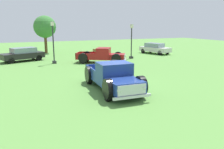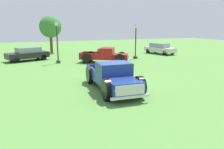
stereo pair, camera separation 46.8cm
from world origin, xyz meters
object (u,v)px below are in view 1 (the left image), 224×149
object	(u,v)px
lamp_post_far	(53,42)
trash_can	(114,66)
sedan_distant_a	(23,54)
picnic_table	(101,51)
pickup_truck_foreground	(114,78)
pickup_truck_behind_left	(104,56)
lamp_post_near	(131,41)
sedan_distant_b	(155,48)
oak_tree_east	(45,27)

from	to	relation	value
lamp_post_far	trash_can	size ratio (longest dim) A/B	4.24
sedan_distant_a	picnic_table	bearing A→B (deg)	8.49
pickup_truck_foreground	pickup_truck_behind_left	xyz separation A→B (m)	(3.15, 9.49, -0.08)
lamp_post_far	picnic_table	distance (m)	7.83
pickup_truck_foreground	lamp_post_near	distance (m)	13.07
picnic_table	lamp_post_far	bearing A→B (deg)	-147.69
sedan_distant_b	picnic_table	xyz separation A→B (m)	(-6.86, 1.54, -0.22)
lamp_post_near	lamp_post_far	distance (m)	8.45
pickup_truck_foreground	sedan_distant_a	xyz separation A→B (m)	(-4.18, 13.76, -0.05)
sedan_distant_a	sedan_distant_b	bearing A→B (deg)	-0.60
pickup_truck_foreground	trash_can	world-z (taller)	pickup_truck_foreground
lamp_post_near	oak_tree_east	size ratio (longest dim) A/B	0.78
sedan_distant_b	lamp_post_near	bearing A→B (deg)	-151.84
pickup_truck_foreground	lamp_post_far	bearing A→B (deg)	97.59
pickup_truck_behind_left	trash_can	xyz separation A→B (m)	(-0.95, -4.55, -0.23)
sedan_distant_a	oak_tree_east	distance (m)	7.45
trash_can	lamp_post_far	bearing A→B (deg)	121.10
pickup_truck_behind_left	oak_tree_east	xyz separation A→B (m)	(-4.15, 10.45, 2.69)
pickup_truck_foreground	sedan_distant_a	world-z (taller)	pickup_truck_foreground
sedan_distant_b	lamp_post_far	distance (m)	13.65
lamp_post_far	trash_can	world-z (taller)	lamp_post_far
sedan_distant_a	trash_can	bearing A→B (deg)	-54.08
lamp_post_near	oak_tree_east	bearing A→B (deg)	131.67
picnic_table	oak_tree_east	size ratio (longest dim) A/B	0.41
sedan_distant_b	lamp_post_near	size ratio (longest dim) A/B	1.16
sedan_distant_b	oak_tree_east	world-z (taller)	oak_tree_east
sedan_distant_b	picnic_table	world-z (taller)	sedan_distant_b
pickup_truck_foreground	lamp_post_far	world-z (taller)	lamp_post_far
sedan_distant_b	picnic_table	distance (m)	7.04
picnic_table	trash_can	xyz separation A→B (m)	(-2.80, -10.19, -0.01)
sedan_distant_a	sedan_distant_b	xyz separation A→B (m)	(16.05, -0.17, -0.02)
oak_tree_east	picnic_table	bearing A→B (deg)	-38.74
pickup_truck_foreground	sedan_distant_b	distance (m)	18.04
pickup_truck_behind_left	lamp_post_near	world-z (taller)	lamp_post_near
pickup_truck_behind_left	trash_can	world-z (taller)	pickup_truck_behind_left
sedan_distant_a	oak_tree_east	xyz separation A→B (m)	(3.18, 6.19, 2.67)
sedan_distant_a	picnic_table	size ratio (longest dim) A/B	2.27
sedan_distant_a	pickup_truck_foreground	bearing A→B (deg)	-73.09
pickup_truck_foreground	sedan_distant_a	size ratio (longest dim) A/B	1.22
sedan_distant_b	lamp_post_near	xyz separation A→B (m)	(-4.88, -2.61, 1.27)
sedan_distant_b	pickup_truck_behind_left	bearing A→B (deg)	-154.81
trash_can	oak_tree_east	bearing A→B (deg)	102.06
pickup_truck_behind_left	lamp_post_near	xyz separation A→B (m)	(3.83, 1.49, 1.28)
sedan_distant_a	trash_can	xyz separation A→B (m)	(6.39, -8.82, -0.25)
trash_can	sedan_distant_b	bearing A→B (deg)	41.84
picnic_table	trash_can	size ratio (longest dim) A/B	2.09
pickup_truck_behind_left	lamp_post_far	xyz separation A→B (m)	(-4.62, 1.55, 1.41)
sedan_distant_b	sedan_distant_a	bearing A→B (deg)	179.40
picnic_table	pickup_truck_foreground	bearing A→B (deg)	-108.30
pickup_truck_foreground	lamp_post_near	xyz separation A→B (m)	(6.98, 10.98, 1.20)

